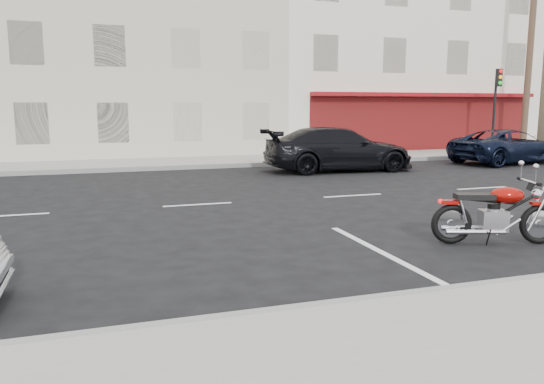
{
  "coord_description": "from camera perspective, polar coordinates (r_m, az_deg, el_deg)",
  "views": [
    {
      "loc": [
        -4.15,
        -12.04,
        2.27
      ],
      "look_at": [
        -1.32,
        -3.47,
        0.8
      ],
      "focal_mm": 35.0,
      "sensor_mm": 36.0,
      "label": 1
    }
  ],
  "objects": [
    {
      "name": "bldg_corner",
      "position": [
        32.38,
        10.21,
        16.17
      ],
      "size": [
        14.0,
        12.0,
        12.5
      ],
      "primitive_type": "cube",
      "color": "silver",
      "rests_on": "ground"
    },
    {
      "name": "traffic_light",
      "position": [
        26.95,
        22.96,
        9.14
      ],
      "size": [
        0.26,
        0.3,
        3.8
      ],
      "color": "black",
      "rests_on": "sidewalk_far"
    },
    {
      "name": "bldg_cream",
      "position": [
        28.63,
        -14.37,
        15.95
      ],
      "size": [
        12.0,
        12.0,
        11.5
      ],
      "primitive_type": "cube",
      "color": "beige",
      "rests_on": "ground"
    },
    {
      "name": "utility_pole",
      "position": [
        28.6,
        25.99,
        13.29
      ],
      "size": [
        1.8,
        0.3,
        9.0
      ],
      "color": "#422D1E",
      "rests_on": "sidewalk_far"
    },
    {
      "name": "ground",
      "position": [
        12.93,
        0.75,
        -0.86
      ],
      "size": [
        120.0,
        120.0,
        0.0
      ],
      "primitive_type": "plane",
      "color": "black",
      "rests_on": "ground"
    },
    {
      "name": "motorcycle",
      "position": [
        9.82,
        27.05,
        -2.23
      ],
      "size": [
        2.06,
        0.94,
        1.07
      ],
      "rotation": [
        0.0,
        0.0,
        -0.32
      ],
      "color": "black",
      "rests_on": "ground"
    },
    {
      "name": "fire_hydrant",
      "position": [
        26.18,
        19.96,
        4.88
      ],
      "size": [
        0.2,
        0.2,
        0.72
      ],
      "color": "beige",
      "rests_on": "sidewalk_far"
    },
    {
      "name": "car_far",
      "position": [
        18.82,
        7.18,
        4.59
      ],
      "size": [
        5.38,
        2.4,
        1.53
      ],
      "primitive_type": "imported",
      "rotation": [
        0.0,
        0.0,
        1.52
      ],
      "color": "black",
      "rests_on": "ground"
    },
    {
      "name": "sidewalk_far",
      "position": [
        20.87,
        -20.5,
        2.62
      ],
      "size": [
        80.0,
        3.4,
        0.15
      ],
      "primitive_type": "cube",
      "color": "gray",
      "rests_on": "ground"
    },
    {
      "name": "suv_far",
      "position": [
        23.15,
        24.1,
        4.49
      ],
      "size": [
        5.1,
        2.85,
        1.35
      ],
      "primitive_type": "imported",
      "rotation": [
        0.0,
        0.0,
        1.7
      ],
      "color": "black",
      "rests_on": "ground"
    },
    {
      "name": "curb_near",
      "position": [
        5.56,
        -26.38,
        -14.96
      ],
      "size": [
        80.0,
        0.12,
        0.16
      ],
      "primitive_type": "cube",
      "color": "gray",
      "rests_on": "ground"
    },
    {
      "name": "curb_far",
      "position": [
        19.18,
        -20.68,
        2.09
      ],
      "size": [
        80.0,
        0.12,
        0.16
      ],
      "primitive_type": "cube",
      "color": "gray",
      "rests_on": "ground"
    }
  ]
}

